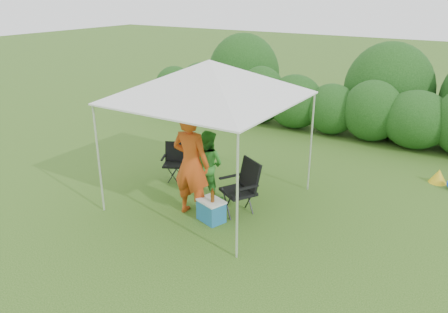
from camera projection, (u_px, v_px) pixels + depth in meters
The scene contains 10 objects.
ground at pixel (197, 209), 8.55m from camera, with size 70.00×70.00×0.00m, color #406820.
hedge at pixel (318, 105), 12.92m from camera, with size 12.04×1.53×1.80m.
canopy at pixel (209, 80), 8.06m from camera, with size 3.10×3.10×2.83m.
chair_right at pixel (243, 184), 8.20m from camera, with size 0.82×0.80×1.05m.
chair_left at pixel (175, 159), 9.78m from camera, with size 0.64×0.62×0.83m.
man at pixel (191, 164), 8.04m from camera, with size 0.74×0.49×2.03m, color #C04515.
woman at pixel (208, 165), 8.78m from camera, with size 0.70×0.55×1.44m, color #37902F.
cooler at pixel (211, 210), 8.05m from camera, with size 0.59×0.50×0.42m.
bottle at pixel (213, 195), 7.87m from camera, with size 0.07×0.07×0.26m, color #592D0C.
lawn_toy at pixel (442, 178), 9.57m from camera, with size 0.64×0.53×0.32m.
Camera 1 is at (4.51, -6.16, 4.02)m, focal length 35.00 mm.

